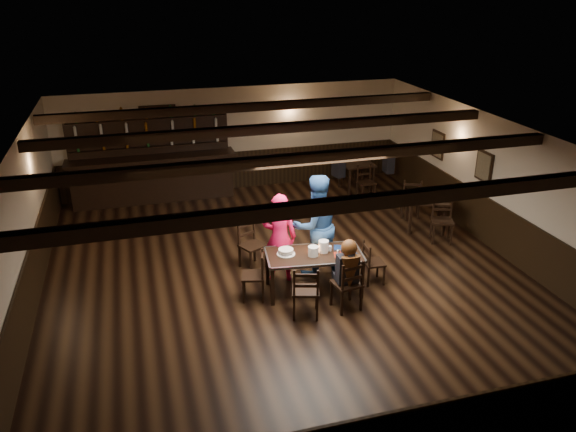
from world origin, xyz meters
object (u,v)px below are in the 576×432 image
object	(u,v)px
woman_pink	(280,238)
man_blue	(316,225)
bar_counter	(153,172)
chair_near_left	(306,289)
chair_near_right	(349,282)
cake	(286,252)
dining_table	(314,257)

from	to	relation	value
woman_pink	man_blue	size ratio (longest dim) A/B	0.87
man_blue	bar_counter	bearing A→B (deg)	-68.76
chair_near_left	chair_near_right	size ratio (longest dim) A/B	1.00
man_blue	cake	bearing A→B (deg)	28.18
chair_near_left	man_blue	world-z (taller)	man_blue
chair_near_left	bar_counter	distance (m)	6.61
cake	chair_near_right	bearing A→B (deg)	-46.53
dining_table	chair_near_left	world-z (taller)	chair_near_left
chair_near_left	woman_pink	size ratio (longest dim) A/B	0.55
dining_table	chair_near_left	xyz separation A→B (m)	(-0.41, -0.79, -0.13)
chair_near_right	cake	bearing A→B (deg)	133.47
chair_near_left	man_blue	size ratio (longest dim) A/B	0.48
cake	dining_table	bearing A→B (deg)	-13.89
dining_table	bar_counter	world-z (taller)	bar_counter
dining_table	man_blue	world-z (taller)	man_blue
man_blue	bar_counter	world-z (taller)	bar_counter
bar_counter	dining_table	bearing A→B (deg)	-65.75
chair_near_right	woman_pink	xyz separation A→B (m)	(-0.84, 1.37, 0.30)
chair_near_left	bar_counter	bearing A→B (deg)	108.21
chair_near_left	cake	bearing A→B (deg)	95.07
cake	bar_counter	bearing A→B (deg)	110.30
chair_near_left	cake	xyz separation A→B (m)	(-0.08, 0.92, 0.24)
chair_near_right	woman_pink	bearing A→B (deg)	121.53
man_blue	chair_near_right	bearing A→B (deg)	86.73
man_blue	cake	xyz separation A→B (m)	(-0.73, -0.54, -0.19)
dining_table	cake	size ratio (longest dim) A/B	5.48
woman_pink	man_blue	world-z (taller)	man_blue
chair_near_right	man_blue	world-z (taller)	man_blue
chair_near_right	cake	distance (m)	1.26
bar_counter	woman_pink	bearing A→B (deg)	-67.81
dining_table	woman_pink	distance (m)	0.78
woman_pink	cake	distance (m)	0.48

